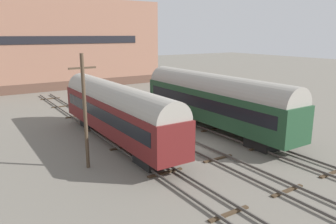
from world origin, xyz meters
TOP-DOWN VIEW (x-y plane):
  - ground_plane at (0.00, 0.00)m, footprint 200.00×200.00m
  - track_left at (-4.58, 0.00)m, footprint 2.60×60.00m
  - track_middle at (0.00, 0.00)m, footprint 2.60×60.00m
  - track_right at (4.58, 0.00)m, footprint 2.60×60.00m
  - train_car_green at (4.58, 2.93)m, footprint 3.07×18.50m
  - train_car_maroon at (-4.58, 4.48)m, footprint 2.85×17.62m
  - station_platform at (7.43, 1.67)m, footprint 3.07×11.00m
  - bench at (7.76, 0.28)m, footprint 1.40×0.40m
  - person_worker at (-1.97, -1.36)m, footprint 0.32×0.32m
  - utility_pole at (-8.46, 0.71)m, footprint 1.80×0.24m
  - warehouse_building at (1.23, 40.06)m, footprint 31.52×13.62m

SIDE VIEW (x-z plane):
  - ground_plane at x=0.00m, z-range 0.00..0.00m
  - track_left at x=-4.58m, z-range 0.01..0.27m
  - track_middle at x=0.00m, z-range 0.01..0.27m
  - track_right at x=4.58m, z-range 0.01..0.27m
  - station_platform at x=7.43m, z-range 0.40..1.37m
  - person_worker at x=-1.97m, z-range 0.18..1.95m
  - bench at x=7.76m, z-range 1.00..1.91m
  - train_car_maroon at x=-4.58m, z-range 0.36..5.38m
  - train_car_green at x=4.58m, z-range 0.36..5.70m
  - utility_pole at x=-8.46m, z-range 0.16..7.88m
  - warehouse_building at x=1.23m, z-range 0.00..14.50m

